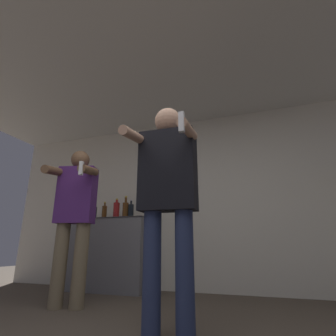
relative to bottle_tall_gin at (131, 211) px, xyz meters
name	(u,v)px	position (x,y,z in m)	size (l,w,h in m)	color
wall_back	(210,199)	(1.11, 0.34, 0.17)	(7.00, 0.06, 2.55)	beige
ceiling_slab	(182,65)	(1.11, -1.05, 1.47)	(7.00, 3.24, 0.05)	silver
counter	(112,254)	(-0.31, 0.05, -0.61)	(1.18, 0.55, 1.00)	slate
bottle_tall_gin	(131,211)	(0.00, 0.00, 0.00)	(0.08, 0.08, 0.27)	black
bottle_dark_rum	(94,212)	(-0.63, 0.00, 0.00)	(0.08, 0.08, 0.28)	black
bottle_red_label	(104,212)	(-0.45, 0.00, 0.00)	(0.07, 0.07, 0.26)	#563314
bottle_short_whiskey	(116,210)	(-0.24, 0.00, 0.02)	(0.09, 0.09, 0.30)	maroon
bottle_brown_liquor	(125,209)	(-0.09, 0.00, 0.02)	(0.09, 0.09, 0.33)	#563314
person_woman_foreground	(168,191)	(1.12, -1.59, -0.09)	(0.52, 0.54, 1.73)	navy
person_man_side	(74,213)	(-0.14, -1.07, -0.16)	(0.56, 0.60, 1.68)	#75664C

